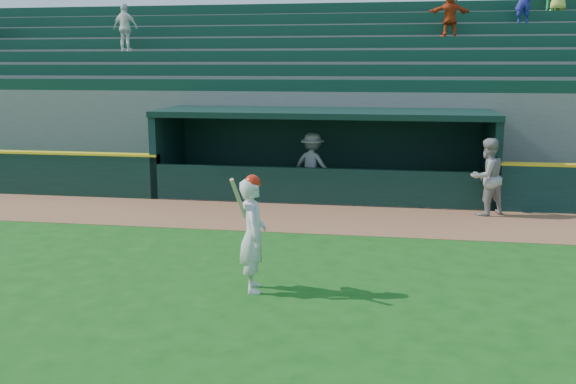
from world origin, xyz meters
name	(u,v)px	position (x,y,z in m)	size (l,w,h in m)	color
ground	(273,284)	(0.00, 0.00, 0.00)	(120.00, 120.00, 0.00)	#164D13
warning_track	(310,218)	(0.00, 4.90, 0.01)	(40.00, 3.00, 0.01)	brown
dugout_player_front	(487,177)	(4.29, 5.97, 0.97)	(0.94, 0.73, 1.94)	gray
dugout_player_inside	(312,165)	(-0.28, 7.46, 0.92)	(1.19, 0.68, 1.84)	gray
dugout	(324,148)	(0.00, 8.00, 1.36)	(9.40, 2.80, 2.46)	slate
stands	(339,103)	(0.00, 12.57, 2.40)	(34.50, 6.25, 7.46)	slate
batter_at_plate	(253,233)	(-0.26, -0.35, 0.98)	(0.62, 0.87, 1.98)	silver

